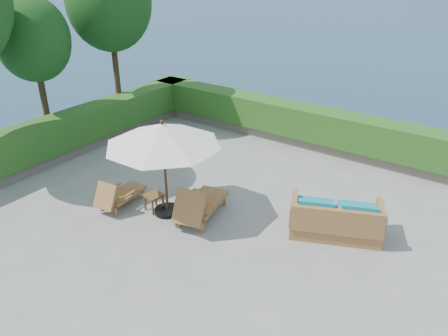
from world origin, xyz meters
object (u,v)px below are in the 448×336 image
Objects in this scene: lounge_right at (200,204)px; wicker_loveseat at (335,220)px; patio_umbrella at (163,135)px; side_table at (154,197)px; lounge_left at (118,194)px.

lounge_right reaches higher than wicker_loveseat.
patio_umbrella reaches higher than side_table.
side_table is (-0.37, -0.09, -1.72)m from patio_umbrella.
lounge_left is at bearing -155.63° from side_table.
lounge_right reaches higher than lounge_left.
lounge_left is at bearing -173.31° from lounge_right.
patio_umbrella is 1.57× the size of wicker_loveseat.
lounge_left is 5.38m from wicker_loveseat.
patio_umbrella is at bearing 16.03° from lounge_left.
patio_umbrella is 1.91× the size of lounge_right.
patio_umbrella is 2.45× the size of lounge_left.
lounge_right is at bearing 15.14° from patio_umbrella.
side_table is at bearing 19.03° from lounge_left.
patio_umbrella is at bearing -177.05° from lounge_right.
wicker_loveseat is at bearing 11.02° from lounge_right.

